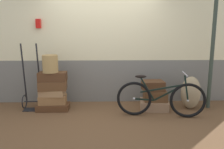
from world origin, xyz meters
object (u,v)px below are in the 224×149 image
object	(u,v)px
suitcase_4	(53,77)
luggage_trolley	(32,94)
suitcase_7	(153,86)
suitcase_3	(53,85)
bicycle	(160,99)
suitcase_6	(155,95)
burlap_sack	(191,93)
suitcase_5	(154,105)
suitcase_0	(53,107)
suitcase_2	(52,93)
suitcase_1	(53,99)
wicker_basket	(50,64)

from	to	relation	value
suitcase_4	luggage_trolley	distance (m)	0.61
luggage_trolley	suitcase_4	bearing A→B (deg)	-7.89
suitcase_7	suitcase_3	bearing A→B (deg)	177.62
suitcase_4	bicycle	world-z (taller)	bicycle
suitcase_6	luggage_trolley	distance (m)	2.61
suitcase_4	burlap_sack	world-z (taller)	suitcase_4
suitcase_7	suitcase_4	bearing A→B (deg)	176.90
luggage_trolley	suitcase_7	bearing A→B (deg)	-1.56
suitcase_5	suitcase_7	xyz separation A→B (m)	(-0.02, 0.04, 0.41)
suitcase_0	suitcase_5	world-z (taller)	suitcase_5
suitcase_2	bicycle	distance (m)	2.22
suitcase_0	suitcase_6	world-z (taller)	suitcase_6
suitcase_2	bicycle	bearing A→B (deg)	-8.39
suitcase_1	burlap_sack	xyz separation A→B (m)	(2.93, -0.03, 0.13)
suitcase_4	suitcase_5	world-z (taller)	suitcase_4
suitcase_5	luggage_trolley	bearing A→B (deg)	-175.76
suitcase_6	suitcase_1	bearing A→B (deg)	-176.34
suitcase_6	suitcase_3	bearing A→B (deg)	-175.69
wicker_basket	luggage_trolley	world-z (taller)	luggage_trolley
wicker_basket	burlap_sack	size ratio (longest dim) A/B	0.51
suitcase_1	wicker_basket	bearing A→B (deg)	-111.96
suitcase_6	suitcase_7	world-z (taller)	suitcase_7
burlap_sack	bicycle	bearing A→B (deg)	-149.86
suitcase_6	bicycle	size ratio (longest dim) A/B	0.28
burlap_sack	suitcase_5	bearing A→B (deg)	-179.23
suitcase_0	suitcase_5	size ratio (longest dim) A/B	1.16
suitcase_4	luggage_trolley	xyz separation A→B (m)	(-0.46, 0.06, -0.39)
suitcase_0	wicker_basket	world-z (taller)	wicker_basket
luggage_trolley	bicycle	size ratio (longest dim) A/B	0.83
suitcase_2	suitcase_3	distance (m)	0.16
suitcase_5	burlap_sack	world-z (taller)	burlap_sack
suitcase_0	luggage_trolley	bearing A→B (deg)	166.63
wicker_basket	luggage_trolley	distance (m)	0.79
wicker_basket	luggage_trolley	size ratio (longest dim) A/B	0.26
suitcase_1	luggage_trolley	bearing A→B (deg)	169.14
suitcase_4	suitcase_7	bearing A→B (deg)	-1.63
suitcase_2	bicycle	size ratio (longest dim) A/B	0.30
suitcase_0	suitcase_3	xyz separation A→B (m)	(0.01, 0.02, 0.46)
suitcase_6	bicycle	bearing A→B (deg)	-85.37
bicycle	suitcase_7	bearing A→B (deg)	95.96
suitcase_6	suitcase_7	bearing A→B (deg)	162.11
suitcase_7	burlap_sack	xyz separation A→B (m)	(0.81, -0.03, -0.15)
suitcase_7	bicycle	size ratio (longest dim) A/B	0.26
suitcase_5	wicker_basket	xyz separation A→B (m)	(-2.16, 0.02, 0.89)
suitcase_2	luggage_trolley	size ratio (longest dim) A/B	0.37
suitcase_1	suitcase_7	bearing A→B (deg)	-2.48
burlap_sack	luggage_trolley	bearing A→B (deg)	178.31
wicker_basket	suitcase_5	bearing A→B (deg)	-0.50
suitcase_4	wicker_basket	world-z (taller)	wicker_basket
suitcase_7	bicycle	xyz separation A→B (m)	(0.05, -0.47, -0.14)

